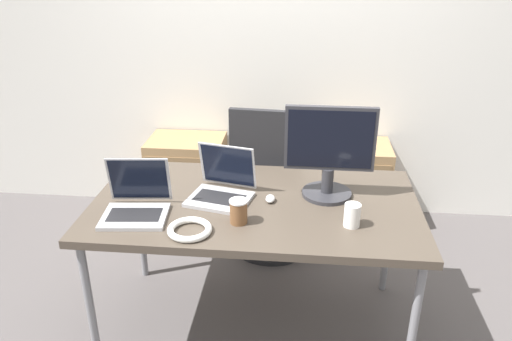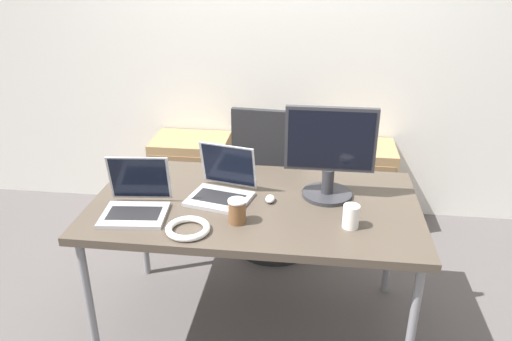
% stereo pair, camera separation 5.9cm
% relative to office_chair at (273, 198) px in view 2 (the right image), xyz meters
% --- Properties ---
extents(ground_plane, '(14.00, 14.00, 0.00)m').
position_rel_office_chair_xyz_m(ground_plane, '(-0.03, -0.75, -0.40)').
color(ground_plane, '#514C4C').
extents(wall_back, '(10.00, 0.05, 2.60)m').
position_rel_office_chair_xyz_m(wall_back, '(-0.03, 0.67, 0.90)').
color(wall_back, silver).
rests_on(wall_back, ground_plane).
extents(desk, '(1.62, 0.89, 0.77)m').
position_rel_office_chair_xyz_m(desk, '(-0.03, -0.75, 0.32)').
color(desk, '#473D33').
rests_on(desk, ground_plane).
extents(office_chair, '(0.56, 0.58, 1.07)m').
position_rel_office_chair_xyz_m(office_chair, '(0.00, 0.00, 0.00)').
color(office_chair, '#232326').
rests_on(office_chair, ground_plane).
extents(cabinet_left, '(0.55, 0.41, 0.63)m').
position_rel_office_chair_xyz_m(cabinet_left, '(-0.66, 0.43, -0.08)').
color(cabinet_left, '#99754C').
rests_on(cabinet_left, ground_plane).
extents(cabinet_right, '(0.55, 0.41, 0.63)m').
position_rel_office_chair_xyz_m(cabinet_right, '(0.55, 0.43, -0.08)').
color(cabinet_right, '#99754C').
rests_on(cabinet_right, ground_plane).
extents(laptop_left, '(0.35, 0.34, 0.25)m').
position_rel_office_chair_xyz_m(laptop_left, '(-0.20, -0.72, 0.42)').
color(laptop_left, '#ADADB2').
rests_on(laptop_left, desk).
extents(laptop_right, '(0.32, 0.31, 0.25)m').
position_rel_office_chair_xyz_m(laptop_right, '(-0.57, -0.93, 0.42)').
color(laptop_right, '#ADADB2').
rests_on(laptop_right, desk).
extents(monitor, '(0.44, 0.25, 0.47)m').
position_rel_office_chair_xyz_m(monitor, '(0.33, -0.65, 0.60)').
color(monitor, '#2D2D33').
rests_on(monitor, desk).
extents(mouse, '(0.05, 0.07, 0.03)m').
position_rel_office_chair_xyz_m(mouse, '(0.05, -0.75, 0.39)').
color(mouse, silver).
rests_on(mouse, desk).
extents(coffee_cup_white, '(0.07, 0.07, 0.11)m').
position_rel_office_chair_xyz_m(coffee_cup_white, '(0.43, -0.94, 0.43)').
color(coffee_cup_white, white).
rests_on(coffee_cup_white, desk).
extents(coffee_cup_brown, '(0.08, 0.08, 0.11)m').
position_rel_office_chair_xyz_m(coffee_cup_brown, '(-0.08, -0.96, 0.43)').
color(coffee_cup_brown, brown).
rests_on(coffee_cup_brown, desk).
extents(cable_coil, '(0.20, 0.20, 0.03)m').
position_rel_office_chair_xyz_m(cable_coil, '(-0.29, -1.07, 0.39)').
color(cable_coil, white).
rests_on(cable_coil, desk).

